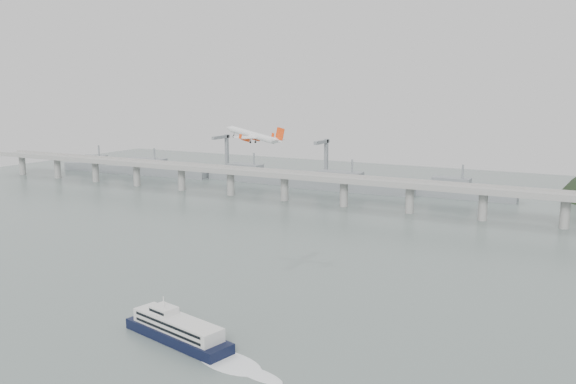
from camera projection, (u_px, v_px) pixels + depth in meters
The scene contains 5 objects.
ground at pixel (229, 293), 264.97m from camera, with size 900.00×900.00×0.00m, color slate.
bridge at pixel (381, 186), 436.39m from camera, with size 800.00×22.00×23.90m.
distant_fleet at pixel (246, 175), 566.18m from camera, with size 453.00×60.90×40.00m.
ferry at pixel (178, 330), 214.85m from camera, with size 76.08×26.31×14.53m.
airliner at pixel (254, 135), 344.87m from camera, with size 39.39×35.53×10.71m.
Camera 1 is at (141.54, -211.63, 89.31)m, focal length 38.00 mm.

